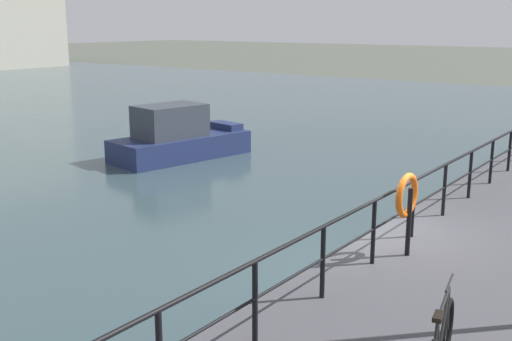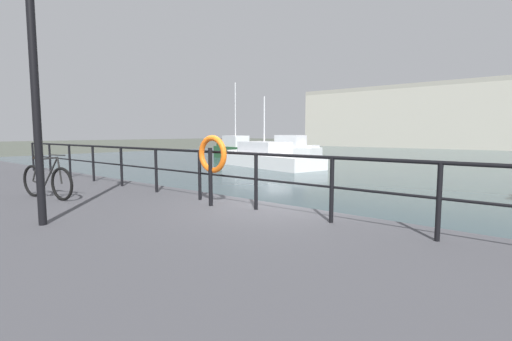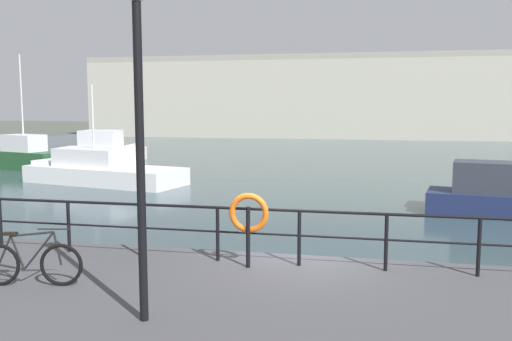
% 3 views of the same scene
% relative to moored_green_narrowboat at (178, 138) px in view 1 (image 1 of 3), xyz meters
% --- Properties ---
extents(ground_plane, '(240.00, 240.00, 0.00)m').
position_rel_moored_green_narrowboat_xyz_m(ground_plane, '(-6.02, -10.54, -0.75)').
color(ground_plane, '#4C5147').
extents(moored_green_narrowboat, '(5.35, 2.90, 1.97)m').
position_rel_moored_green_narrowboat_xyz_m(moored_green_narrowboat, '(0.00, 0.00, 0.00)').
color(moored_green_narrowboat, navy).
rests_on(moored_green_narrowboat, water_basin).
extents(quay_railing, '(23.93, 0.07, 1.08)m').
position_rel_moored_green_narrowboat_xyz_m(quay_railing, '(-5.09, -11.29, 1.02)').
color(quay_railing, black).
rests_on(quay_railing, quay_promenade).
extents(life_ring_stand, '(0.75, 0.16, 1.40)m').
position_rel_moored_green_narrowboat_xyz_m(life_ring_stand, '(-6.80, -11.55, 1.25)').
color(life_ring_stand, black).
rests_on(life_ring_stand, quay_promenade).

